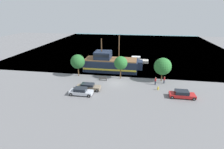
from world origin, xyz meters
name	(u,v)px	position (x,y,z in m)	size (l,w,h in m)	color
ground_plane	(116,83)	(0.00, 0.00, 0.00)	(160.00, 160.00, 0.00)	slate
water_surface	(130,46)	(0.00, 44.00, 0.00)	(80.00, 80.00, 0.00)	teal
pirate_ship	(110,63)	(-2.80, 8.30, 1.98)	(15.61, 5.52, 9.55)	#192338
moored_boat_dockside	(137,60)	(4.15, 17.31, 0.68)	(6.74, 2.26, 1.86)	#B7B2A8
parked_car_curb_front	(88,87)	(-5.22, -4.67, 0.72)	(4.96, 1.80, 1.42)	#7F705B
parked_car_curb_mid	(81,91)	(-6.00, -6.99, 0.71)	(4.50, 1.97, 1.44)	#B7BCC6
parked_car_curb_rear	(182,94)	(13.21, -5.02, 0.70)	(4.72, 2.00, 1.42)	#B21E1E
fire_hydrant	(158,88)	(9.04, -2.34, 0.41)	(0.42, 0.25, 0.76)	yellow
bench_promenade_east	(103,79)	(-3.30, 0.94, 0.44)	(1.75, 0.45, 0.85)	#4C4742
pedestrian_walking_near	(164,80)	(10.65, 1.42, 0.83)	(0.32, 0.32, 1.65)	#232838
pedestrian_walking_far	(155,81)	(8.66, 0.36, 0.90)	(0.32, 0.32, 1.77)	#232838
tree_row_east	(78,62)	(-10.05, 3.00, 3.69)	(3.50, 3.50, 5.45)	brown
tree_row_mideast	(121,63)	(0.59, 2.90, 3.87)	(3.18, 3.18, 5.47)	brown
tree_row_midwest	(163,66)	(10.19, 2.78, 3.57)	(3.93, 3.93, 5.54)	brown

